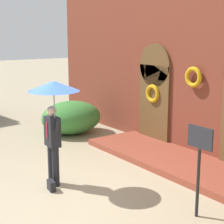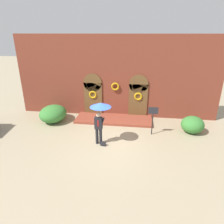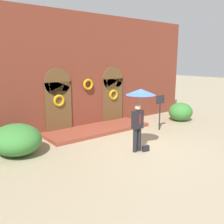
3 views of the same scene
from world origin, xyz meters
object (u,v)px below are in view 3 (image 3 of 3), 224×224
object	(u,v)px
handbag	(146,148)
sign_post	(160,107)
person_with_umbrella	(140,101)
shrub_left	(16,139)
shrub_right	(181,112)

from	to	relation	value
handbag	sign_post	distance (m)	3.29
person_with_umbrella	sign_post	xyz separation A→B (m)	(2.80, 1.46, -0.75)
person_with_umbrella	handbag	world-z (taller)	person_with_umbrella
sign_post	shrub_left	world-z (taller)	sign_post
person_with_umbrella	shrub_left	bearing A→B (deg)	146.02
sign_post	shrub_left	distance (m)	6.66
person_with_umbrella	shrub_left	distance (m)	4.71
shrub_left	shrub_right	distance (m)	8.98
sign_post	shrub_right	world-z (taller)	sign_post
handbag	shrub_right	bearing A→B (deg)	32.76
person_with_umbrella	handbag	bearing A→B (deg)	-50.61
sign_post	shrub_right	xyz separation A→B (m)	(2.43, 0.58, -0.65)
shrub_left	shrub_right	size ratio (longest dim) A/B	1.53
handbag	shrub_right	size ratio (longest dim) A/B	0.21
handbag	shrub_left	xyz separation A→B (m)	(-3.90, 2.72, 0.44)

